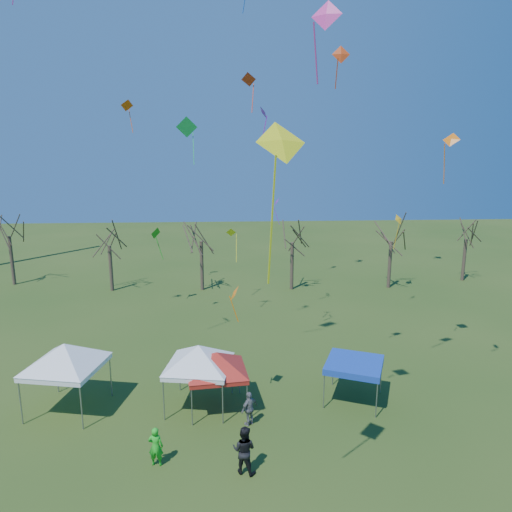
% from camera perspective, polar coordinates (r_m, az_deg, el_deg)
% --- Properties ---
extents(ground, '(140.00, 140.00, 0.00)m').
position_cam_1_polar(ground, '(21.02, -3.38, -23.42)').
color(ground, '#2B4917').
rests_on(ground, ground).
extents(tree_0, '(3.83, 3.83, 8.44)m').
position_cam_1_polar(tree_0, '(49.45, -28.69, 4.12)').
color(tree_0, '#3D2D21').
rests_on(tree_0, ground).
extents(tree_1, '(3.42, 3.42, 7.54)m').
position_cam_1_polar(tree_1, '(43.57, -18.00, 3.20)').
color(tree_1, '#3D2D21').
rests_on(tree_1, ground).
extents(tree_2, '(3.71, 3.71, 8.18)m').
position_cam_1_polar(tree_2, '(41.94, -6.93, 4.07)').
color(tree_2, '#3D2D21').
rests_on(tree_2, ground).
extents(tree_3, '(3.59, 3.59, 7.91)m').
position_cam_1_polar(tree_3, '(42.00, 4.60, 3.84)').
color(tree_3, '#3D2D21').
rests_on(tree_3, ground).
extents(tree_4, '(3.58, 3.58, 7.89)m').
position_cam_1_polar(tree_4, '(44.26, 16.67, 3.77)').
color(tree_4, '#3D2D21').
rests_on(tree_4, ground).
extents(tree_5, '(3.39, 3.39, 7.46)m').
position_cam_1_polar(tree_5, '(49.63, 24.94, 3.63)').
color(tree_5, '#3D2D21').
rests_on(tree_5, ground).
extents(tent_white_west, '(4.47, 4.47, 4.02)m').
position_cam_1_polar(tent_white_west, '(24.22, -22.84, -10.58)').
color(tent_white_west, gray).
rests_on(tent_white_west, ground).
extents(tent_white_mid, '(4.21, 4.21, 3.77)m').
position_cam_1_polar(tent_white_mid, '(22.93, -7.19, -11.52)').
color(tent_white_mid, gray).
rests_on(tent_white_mid, ground).
extents(tent_red, '(3.89, 3.89, 3.45)m').
position_cam_1_polar(tent_red, '(22.75, -4.95, -12.36)').
color(tent_red, gray).
rests_on(tent_red, ground).
extents(tent_blue, '(3.56, 3.56, 2.14)m').
position_cam_1_polar(tent_blue, '(24.21, 12.18, -13.16)').
color(tent_blue, gray).
rests_on(tent_blue, ground).
extents(person_grey, '(1.00, 0.94, 1.66)m').
position_cam_1_polar(person_grey, '(22.32, -0.82, -18.52)').
color(person_grey, slate).
rests_on(person_grey, ground).
extents(person_dark, '(1.16, 1.04, 1.98)m').
position_cam_1_polar(person_dark, '(19.49, -1.51, -23.06)').
color(person_dark, black).
rests_on(person_dark, ground).
extents(person_green, '(0.66, 0.48, 1.68)m').
position_cam_1_polar(person_green, '(20.33, -12.42, -22.23)').
color(person_green, green).
rests_on(person_green, ground).
extents(kite_12, '(1.17, 1.09, 3.15)m').
position_cam_1_polar(kite_12, '(42.38, 17.41, 4.33)').
color(kite_12, gold).
rests_on(kite_12, ground).
extents(kite_17, '(1.08, 1.05, 2.75)m').
position_cam_1_polar(kite_17, '(26.97, 23.19, 13.11)').
color(kite_17, orange).
rests_on(kite_17, ground).
extents(kite_13, '(1.05, 1.18, 2.75)m').
position_cam_1_polar(kite_13, '(37.60, -12.45, 2.78)').
color(kite_13, '#199817').
rests_on(kite_13, ground).
extents(kite_19, '(0.63, 0.91, 2.36)m').
position_cam_1_polar(kite_19, '(38.43, 2.56, 6.72)').
color(kite_19, purple).
rests_on(kite_19, ground).
extents(kite_25, '(0.81, 0.38, 1.83)m').
position_cam_1_polar(kite_25, '(22.23, 10.57, 23.47)').
color(kite_25, red).
rests_on(kite_25, ground).
extents(kite_18, '(0.54, 0.82, 1.98)m').
position_cam_1_polar(kite_18, '(26.36, 0.99, 17.43)').
color(kite_18, purple).
rests_on(kite_18, ground).
extents(kite_22, '(0.91, 0.91, 2.90)m').
position_cam_1_polar(kite_22, '(38.68, -3.09, 2.84)').
color(kite_22, yellow).
rests_on(kite_22, ground).
extents(kite_5, '(1.56, 1.26, 4.38)m').
position_cam_1_polar(kite_5, '(11.97, 3.16, 13.89)').
color(kite_5, yellow).
rests_on(kite_5, ground).
extents(kite_1, '(0.48, 0.85, 1.91)m').
position_cam_1_polar(kite_1, '(21.54, -2.78, -4.72)').
color(kite_1, orange).
rests_on(kite_1, ground).
extents(kite_2, '(1.30, 1.21, 2.70)m').
position_cam_1_polar(kite_2, '(40.96, -15.84, 17.64)').
color(kite_2, '#FF530D').
rests_on(kite_2, ground).
extents(kite_11, '(1.42, 0.82, 3.04)m').
position_cam_1_polar(kite_11, '(30.66, -8.65, 15.64)').
color(kite_11, green).
rests_on(kite_11, ground).
extents(kite_24, '(0.94, 0.73, 2.14)m').
position_cam_1_polar(kite_24, '(26.58, -0.89, 21.12)').
color(kite_24, red).
rests_on(kite_24, ground).
extents(kite_27, '(1.08, 0.85, 2.52)m').
position_cam_1_polar(kite_27, '(16.39, 8.75, 27.53)').
color(kite_27, '#EB3498').
rests_on(kite_27, ground).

